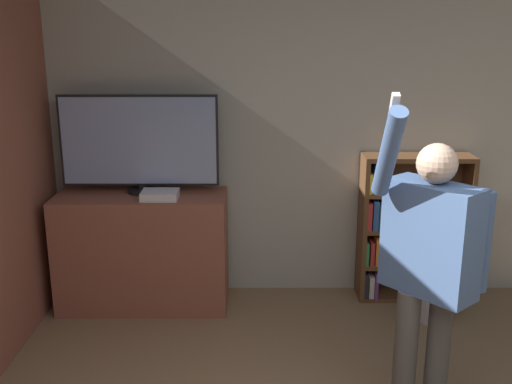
{
  "coord_description": "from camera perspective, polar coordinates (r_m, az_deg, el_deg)",
  "views": [
    {
      "loc": [
        -0.55,
        -1.77,
        2.18
      ],
      "look_at": [
        -0.54,
        1.9,
        1.17
      ],
      "focal_mm": 42.0,
      "sensor_mm": 36.0,
      "label": 1
    }
  ],
  "objects": [
    {
      "name": "person",
      "position": [
        3.33,
        16.02,
        -6.22
      ],
      "size": [
        0.64,
        0.57,
        1.89
      ],
      "rotation": [
        0.0,
        0.0,
        -0.86
      ],
      "color": "#56514C",
      "rests_on": "ground_plane"
    },
    {
      "name": "tv_ledge",
      "position": [
        4.88,
        -10.85,
        -5.5
      ],
      "size": [
        1.33,
        0.54,
        0.92
      ],
      "color": "#93513D",
      "rests_on": "ground_plane"
    },
    {
      "name": "game_console",
      "position": [
        4.6,
        -9.3,
        -0.28
      ],
      "size": [
        0.28,
        0.22,
        0.06
      ],
      "color": "white",
      "rests_on": "tv_ledge"
    },
    {
      "name": "bookshelf",
      "position": [
        5.04,
        13.7,
        -3.38
      ],
      "size": [
        0.87,
        0.28,
        1.21
      ],
      "color": "brown",
      "rests_on": "ground_plane"
    },
    {
      "name": "television",
      "position": [
        4.72,
        -11.22,
        4.63
      ],
      "size": [
        1.22,
        0.22,
        0.77
      ],
      "color": "black",
      "rests_on": "tv_ledge"
    },
    {
      "name": "wall_back",
      "position": [
        4.92,
        6.27,
        5.57
      ],
      "size": [
        6.4,
        0.06,
        2.7
      ],
      "color": "#B2AD9E",
      "rests_on": "ground_plane"
    },
    {
      "name": "waste_bin",
      "position": [
        4.86,
        16.6,
        -9.71
      ],
      "size": [
        0.28,
        0.28,
        0.34
      ],
      "color": "#B7B7BC",
      "rests_on": "ground_plane"
    }
  ]
}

